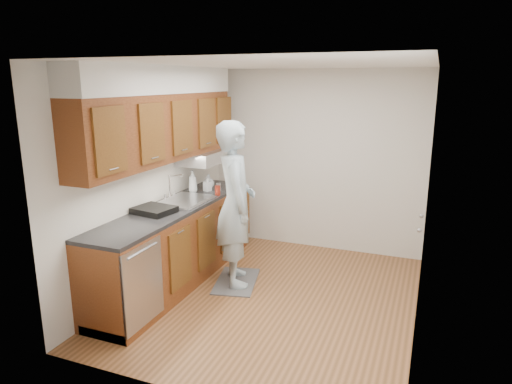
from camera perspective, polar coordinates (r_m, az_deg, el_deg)
floor at (r=5.20m, az=2.09°, el=-13.02°), size 3.50×3.50×0.00m
ceiling at (r=4.64m, az=2.37°, el=15.69°), size 3.50×3.50×0.00m
wall_left at (r=5.44m, az=-12.87°, el=1.83°), size 0.02×3.50×2.50m
wall_right at (r=4.52m, az=20.47°, el=-1.13°), size 0.02×3.50×2.50m
wall_back at (r=6.42m, az=7.42°, el=3.85°), size 3.00×0.02×2.50m
counter at (r=5.49m, az=-9.84°, el=-6.19°), size 0.64×2.80×1.30m
upper_cabinets at (r=5.29m, az=-11.47°, el=9.23°), size 0.47×2.80×1.21m
closet_door at (r=4.87m, az=20.21°, el=-2.83°), size 0.02×1.22×2.05m
floor_mat at (r=5.56m, az=-2.46°, el=-11.08°), size 0.62×0.86×0.01m
person at (r=5.20m, az=-2.59°, el=-0.14°), size 0.83×0.92×2.16m
soap_bottle_a at (r=5.91m, az=-7.91°, el=1.35°), size 0.11×0.11×0.29m
soap_bottle_b at (r=5.96m, az=-6.09°, el=1.01°), size 0.11×0.11×0.19m
soap_bottle_c at (r=6.12m, az=-5.95°, el=1.36°), size 0.20×0.20×0.19m
soda_can at (r=5.74m, az=-4.82°, el=0.20°), size 0.08×0.08×0.12m
steel_can at (r=5.95m, az=-4.71°, el=0.62°), size 0.06×0.06×0.11m
dish_rack at (r=5.09m, az=-12.62°, el=-2.20°), size 0.46×0.41×0.06m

